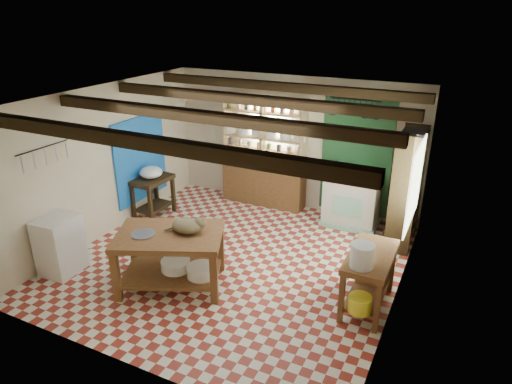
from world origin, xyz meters
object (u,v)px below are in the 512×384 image
at_px(stove, 352,200).
at_px(white_cabinet, 60,245).
at_px(right_counter, 368,280).
at_px(cat, 187,226).
at_px(prep_table, 153,197).
at_px(work_table, 171,259).

distance_m(stove, white_cabinet, 5.00).
relative_size(white_cabinet, right_counter, 0.80).
bearing_deg(cat, right_counter, -20.55).
bearing_deg(right_counter, white_cabinet, -165.62).
relative_size(right_counter, cat, 2.53).
bearing_deg(white_cabinet, cat, 13.25).
xyz_separation_m(stove, cat, (-1.60, -2.95, 0.46)).
height_order(stove, cat, cat).
bearing_deg(white_cabinet, prep_table, 86.07).
xyz_separation_m(stove, right_counter, (0.87, -2.36, -0.07)).
bearing_deg(stove, right_counter, -69.90).
bearing_deg(work_table, white_cabinet, 169.91).
relative_size(prep_table, right_counter, 0.70).
height_order(work_table, white_cabinet, white_cabinet).
bearing_deg(white_cabinet, right_counter, 11.52).
distance_m(stove, right_counter, 2.51).
bearing_deg(prep_table, right_counter, -11.15).
height_order(work_table, prep_table, work_table).
relative_size(stove, right_counter, 0.87).
bearing_deg(white_cabinet, work_table, 10.61).
bearing_deg(cat, white_cabinet, 162.55).
bearing_deg(prep_table, white_cabinet, -88.26).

